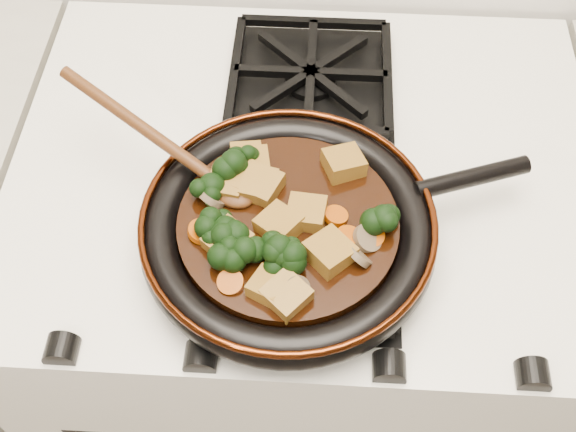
{
  "coord_description": "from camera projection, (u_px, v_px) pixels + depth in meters",
  "views": [
    {
      "loc": [
        0.01,
        1.1,
        1.62
      ],
      "look_at": [
        -0.02,
        1.55,
        0.97
      ],
      "focal_mm": 45.0,
      "sensor_mm": 36.0,
      "label": 1
    }
  ],
  "objects": [
    {
      "name": "broccoli_floret_4",
      "position": [
        223.0,
        248.0,
        0.77
      ],
      "size": [
        0.08,
        0.09,
        0.06
      ],
      "primitive_type": null,
      "rotation": [
        -0.17,
        0.13,
        1.0
      ],
      "color": "black",
      "rests_on": "braising_sauce"
    },
    {
      "name": "carrot_coin_0",
      "position": [
        349.0,
        236.0,
        0.79
      ],
      "size": [
        0.03,
        0.03,
        0.02
      ],
      "primitive_type": "cylinder",
      "rotation": [
        -0.21,
        0.16,
        0.0
      ],
      "color": "#A54104",
      "rests_on": "braising_sauce"
    },
    {
      "name": "tofu_cube_5",
      "position": [
        344.0,
        163.0,
        0.84
      ],
      "size": [
        0.06,
        0.06,
        0.03
      ],
      "primitive_type": "cube",
      "rotation": [
        -0.1,
        0.07,
        0.39
      ],
      "color": "brown",
      "rests_on": "braising_sauce"
    },
    {
      "name": "tofu_cube_4",
      "position": [
        268.0,
        286.0,
        0.75
      ],
      "size": [
        0.05,
        0.05,
        0.02
      ],
      "primitive_type": "cube",
      "rotation": [
        0.07,
        0.08,
        2.68
      ],
      "color": "brown",
      "rests_on": "braising_sauce"
    },
    {
      "name": "tofu_cube_7",
      "position": [
        228.0,
        242.0,
        0.78
      ],
      "size": [
        0.06,
        0.06,
        0.03
      ],
      "primitive_type": "cube",
      "rotation": [
        -0.05,
        0.01,
        2.46
      ],
      "color": "brown",
      "rests_on": "braising_sauce"
    },
    {
      "name": "carrot_coin_3",
      "position": [
        336.0,
        216.0,
        0.8
      ],
      "size": [
        0.03,
        0.03,
        0.01
      ],
      "primitive_type": "cylinder",
      "rotation": [
        -0.07,
        0.18,
        0.0
      ],
      "color": "#A54104",
      "rests_on": "braising_sauce"
    },
    {
      "name": "tofu_cube_1",
      "position": [
        330.0,
        252.0,
        0.77
      ],
      "size": [
        0.06,
        0.06,
        0.03
      ],
      "primitive_type": "cube",
      "rotation": [
        -0.04,
        0.08,
        0.75
      ],
      "color": "brown",
      "rests_on": "braising_sauce"
    },
    {
      "name": "tofu_cube_2",
      "position": [
        279.0,
        225.0,
        0.79
      ],
      "size": [
        0.06,
        0.06,
        0.03
      ],
      "primitive_type": "cube",
      "rotation": [
        -0.01,
        0.11,
        2.46
      ],
      "color": "brown",
      "rests_on": "braising_sauce"
    },
    {
      "name": "broccoli_floret_2",
      "position": [
        229.0,
        176.0,
        0.83
      ],
      "size": [
        0.09,
        0.08,
        0.07
      ],
      "primitive_type": null,
      "rotation": [
        0.19,
        0.15,
        1.27
      ],
      "color": "black",
      "rests_on": "braising_sauce"
    },
    {
      "name": "carrot_coin_2",
      "position": [
        277.0,
        241.0,
        0.78
      ],
      "size": [
        0.03,
        0.03,
        0.02
      ],
      "primitive_type": "cylinder",
      "rotation": [
        0.25,
        0.11,
        0.0
      ],
      "color": "#A54104",
      "rests_on": "braising_sauce"
    },
    {
      "name": "tofu_cube_8",
      "position": [
        259.0,
        186.0,
        0.82
      ],
      "size": [
        0.04,
        0.05,
        0.03
      ],
      "primitive_type": "cube",
      "rotation": [
        0.03,
        -0.07,
        1.36
      ],
      "color": "brown",
      "rests_on": "braising_sauce"
    },
    {
      "name": "broccoli_floret_9",
      "position": [
        384.0,
        218.0,
        0.79
      ],
      "size": [
        0.07,
        0.07,
        0.07
      ],
      "primitive_type": null,
      "rotation": [
        0.09,
        -0.2,
        0.1
      ],
      "color": "black",
      "rests_on": "braising_sauce"
    },
    {
      "name": "broccoli_floret_0",
      "position": [
        209.0,
        197.0,
        0.81
      ],
      "size": [
        0.09,
        0.09,
        0.06
      ],
      "primitive_type": null,
      "rotation": [
        -0.14,
        0.05,
        2.3
      ],
      "color": "black",
      "rests_on": "braising_sauce"
    },
    {
      "name": "carrot_coin_1",
      "position": [
        202.0,
        231.0,
        0.79
      ],
      "size": [
        0.03,
        0.03,
        0.02
      ],
      "primitive_type": "cylinder",
      "rotation": [
        -0.04,
        0.25,
        0.0
      ],
      "color": "#A54104",
      "rests_on": "braising_sauce"
    },
    {
      "name": "tofu_cube_0",
      "position": [
        286.0,
        295.0,
        0.74
      ],
      "size": [
        0.06,
        0.06,
        0.03
      ],
      "primitive_type": "cube",
      "rotation": [
        0.05,
        -0.05,
        0.84
      ],
      "color": "brown",
      "rests_on": "braising_sauce"
    },
    {
      "name": "tofu_cube_3",
      "position": [
        226.0,
        185.0,
        0.82
      ],
      "size": [
        0.04,
        0.04,
        0.03
      ],
      "primitive_type": "cube",
      "rotation": [
        -0.06,
        -0.03,
        2.99
      ],
      "color": "brown",
      "rests_on": "braising_sauce"
    },
    {
      "name": "broccoli_floret_8",
      "position": [
        216.0,
        228.0,
        0.79
      ],
      "size": [
        0.08,
        0.07,
        0.07
      ],
      "primitive_type": null,
      "rotation": [
        -0.18,
        -0.17,
        0.19
      ],
      "color": "black",
      "rests_on": "braising_sauce"
    },
    {
      "name": "broccoli_floret_5",
      "position": [
        234.0,
        251.0,
        0.77
      ],
      "size": [
        0.08,
        0.09,
        0.07
      ],
      "primitive_type": null,
      "rotation": [
        -0.14,
        -0.04,
        2.51
      ],
      "color": "black",
      "rests_on": "braising_sauce"
    },
    {
      "name": "tofu_cube_9",
      "position": [
        247.0,
        160.0,
        0.84
      ],
      "size": [
        0.04,
        0.05,
        0.02
      ],
      "primitive_type": "cube",
      "rotation": [
        0.07,
        0.01,
        1.77
      ],
      "color": "brown",
      "rests_on": "braising_sauce"
    },
    {
      "name": "tofu_cube_6",
      "position": [
        253.0,
        163.0,
        0.84
      ],
      "size": [
        0.04,
        0.04,
        0.02
      ],
      "primitive_type": "cube",
      "rotation": [
        0.03,
        -0.02,
        1.75
      ],
      "color": "brown",
      "rests_on": "braising_sauce"
    },
    {
      "name": "mushroom_slice_3",
      "position": [
        368.0,
        238.0,
        0.78
      ],
      "size": [
        0.04,
        0.04,
        0.02
      ],
      "primitive_type": "cylinder",
      "rotation": [
        0.54,
        0.0,
        1.18
      ],
      "color": "brown",
      "rests_on": "braising_sauce"
    },
    {
      "name": "tofu_cube_11",
      "position": [
        259.0,
        185.0,
        0.82
      ],
      "size": [
        0.06,
        0.06,
        0.03
      ],
      "primitive_type": "cube",
      "rotation": [
        0.0,
        -0.08,
        1.14
      ],
      "color": "brown",
      "rests_on": "braising_sauce"
    },
    {
      "name": "mushroom_slice_1",
      "position": [
        296.0,
        289.0,
        0.75
      ],
      "size": [
        0.04,
        0.04,
        0.03
      ],
      "primitive_type": "cylinder",
      "rotation": [
        0.84,
        0.0,
        0.69
      ],
      "color": "brown",
      "rests_on": "braising_sauce"
    },
    {
      "name": "mushroom_slice_0",
      "position": [
        212.0,
        198.0,
        0.81
      ],
      "size": [
        0.04,
        0.04,
        0.03
      ],
      "primitive_type": "cylinder",
      "rotation": [
        0.88,
        0.0,
        2.39
      ],
      "color": "brown",
      "rests_on": "braising_sauce"
    },
    {
      "name": "mushroom_slice_2",
      "position": [
        359.0,
        256.0,
        0.77
      ],
      "size": [
        0.04,
        0.04,
        0.03
      ],
      "primitive_type": "cylinder",
      "rotation": [
        0.95,
        0.0,
        2.28
      ],
      "color": "brown",
      "rests_on": "braising_sauce"
    },
    {
      "name": "burner_grate_back",
      "position": [
        311.0,
        77.0,
        1.0
      ],
      "size": [
        0.23,
        0.23,
        0.03
      ],
      "primitive_type": null,
      "color": "black",
      "rests_on": "stove"
    },
    {
      "name": "carrot_coin_4",
      "position": [
        370.0,
        235.0,
        0.79
      ],
      "size": [
        0.03,
        0.03,
        0.02
      ],
      "primitive_type": "cylinder",
      "rotation": [
        0.21,
        0.19,
        0.0
      ],
      "color": "#A54104",
      "rests_on": "braising_sauce"
    },
    {
      "name": "wooden_spoon",
      "position": [
        182.0,
        156.0,
        0.83
      ],
      "size": [
        0.15,
        0.1,
        0.25
      ],
      "rotation": [
        0.0,
        0.0,
        2.61
      ],
      "color": "#4C2810",
      "rests_on": "braising_sauce"
    },
    {
      "name": "broccoli_floret_3",
      "position": [
        284.0,
        258.0,
        0.76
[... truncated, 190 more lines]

